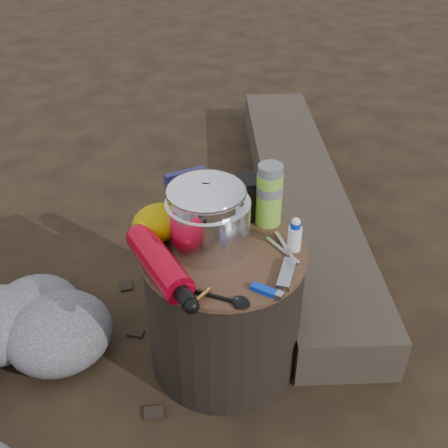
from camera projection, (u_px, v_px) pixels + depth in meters
name	position (u px, v px, depth m)	size (l,w,h in m)	color
ground	(224.00, 355.00, 1.61)	(60.00, 60.00, 0.00)	black
stump	(224.00, 307.00, 1.50)	(0.43, 0.43, 0.39)	black
rock_ring	(29.00, 443.00, 1.26)	(0.49, 1.08, 0.21)	#59595D
log_main	(299.00, 193.00, 2.23)	(0.31, 1.83, 0.15)	#382E25
log_small	(289.00, 156.00, 2.57)	(0.21, 1.14, 0.10)	#382E25
foil_windscreen	(208.00, 224.00, 1.38)	(0.22, 0.22, 0.13)	silver
camping_pot	(207.00, 214.00, 1.36)	(0.20, 0.20, 0.20)	white
fuel_bottle	(159.00, 263.00, 1.29)	(0.07, 0.31, 0.07)	#AC041B
thermos	(269.00, 195.00, 1.45)	(0.07, 0.07, 0.18)	#8BCA38
travel_mug	(248.00, 197.00, 1.49)	(0.08, 0.08, 0.12)	black
stuff_sack	(159.00, 223.00, 1.41)	(0.14, 0.12, 0.10)	#B89200
food_pouch	(188.00, 196.00, 1.47)	(0.12, 0.03, 0.15)	#1D1950
lighter	(264.00, 290.00, 1.26)	(0.02, 0.08, 0.01)	#092FC3
multitool	(287.00, 274.00, 1.30)	(0.03, 0.11, 0.02)	#B2B2B7
pot_grabber	(282.00, 249.00, 1.39)	(0.03, 0.13, 0.01)	#B2B2B7
spork	(212.00, 295.00, 1.24)	(0.03, 0.15, 0.01)	black
squeeze_bottle	(295.00, 236.00, 1.37)	(0.04, 0.04, 0.09)	white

